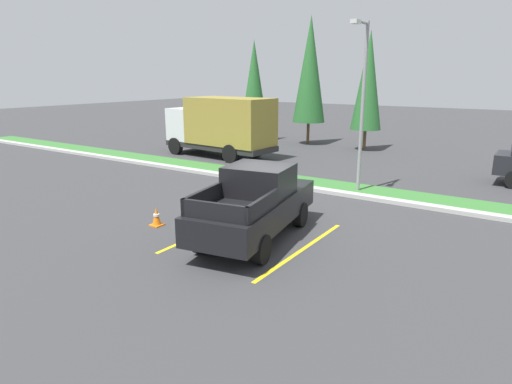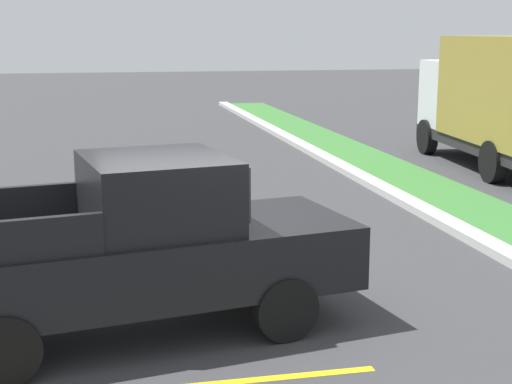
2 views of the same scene
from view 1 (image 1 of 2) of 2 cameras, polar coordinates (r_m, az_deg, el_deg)
ground_plane at (r=13.55m, az=1.26°, el=-4.78°), size 120.00×120.00×0.00m
parking_line_near at (r=13.64m, az=-5.56°, el=-4.71°), size 0.12×4.80×0.01m
parking_line_far at (r=12.03m, az=6.07°, el=-7.44°), size 0.12×4.80×0.01m
curb_strip at (r=17.77m, az=9.95°, el=0.02°), size 56.00×0.40×0.15m
grass_median at (r=18.77m, az=11.31°, el=0.60°), size 56.00×1.80×0.06m
pickup_truck_main at (r=12.48m, az=-0.03°, el=-1.49°), size 2.77×5.47×2.10m
cargo_truck_distant at (r=25.51m, az=-4.55°, el=8.70°), size 6.96×2.93×3.40m
street_light at (r=17.64m, az=13.61°, el=12.04°), size 0.24×1.49×6.54m
cypress_tree_leftmost at (r=31.50m, az=-0.24°, el=14.05°), size 1.82×1.82×7.01m
cypress_tree_left_inner at (r=30.54m, az=7.03°, el=15.50°), size 2.19×2.19×8.43m
cypress_tree_center at (r=28.57m, az=14.40°, el=13.84°), size 1.89×1.89×7.28m
traffic_cone at (r=14.08m, az=-12.83°, el=-3.15°), size 0.36×0.36×0.60m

